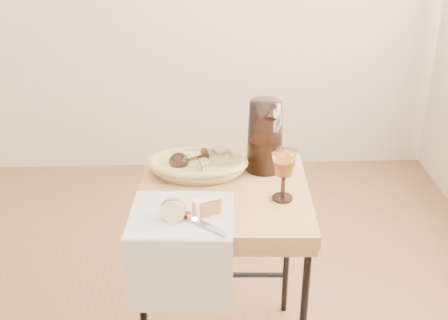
{
  "coord_description": "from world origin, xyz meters",
  "views": [
    {
      "loc": [
        0.42,
        -1.53,
        1.66
      ],
      "look_at": [
        0.49,
        0.14,
        0.84
      ],
      "focal_mm": 47.06,
      "sensor_mm": 36.0,
      "label": 1
    }
  ],
  "objects_px": {
    "table_knife": "(194,218)",
    "wine_goblet": "(284,176)",
    "bread_basket": "(198,167)",
    "goblet_lying_a": "(190,159)",
    "goblet_lying_b": "(211,161)",
    "apple_half": "(174,208)",
    "pitcher": "(265,136)",
    "side_table": "(224,278)",
    "tea_towel": "(182,215)"
  },
  "relations": [
    {
      "from": "goblet_lying_b",
      "to": "pitcher",
      "type": "bearing_deg",
      "value": -22.36
    },
    {
      "from": "bread_basket",
      "to": "apple_half",
      "type": "relative_size",
      "value": 3.95
    },
    {
      "from": "bread_basket",
      "to": "apple_half",
      "type": "bearing_deg",
      "value": -99.83
    },
    {
      "from": "tea_towel",
      "to": "wine_goblet",
      "type": "bearing_deg",
      "value": 18.68
    },
    {
      "from": "bread_basket",
      "to": "pitcher",
      "type": "height_order",
      "value": "pitcher"
    },
    {
      "from": "tea_towel",
      "to": "bread_basket",
      "type": "distance_m",
      "value": 0.28
    },
    {
      "from": "apple_half",
      "to": "table_knife",
      "type": "relative_size",
      "value": 0.33
    },
    {
      "from": "table_knife",
      "to": "goblet_lying_a",
      "type": "bearing_deg",
      "value": 135.08
    },
    {
      "from": "bread_basket",
      "to": "side_table",
      "type": "bearing_deg",
      "value": -51.87
    },
    {
      "from": "wine_goblet",
      "to": "goblet_lying_a",
      "type": "bearing_deg",
      "value": 145.6
    },
    {
      "from": "goblet_lying_a",
      "to": "wine_goblet",
      "type": "distance_m",
      "value": 0.36
    },
    {
      "from": "apple_half",
      "to": "wine_goblet",
      "type": "bearing_deg",
      "value": 23.91
    },
    {
      "from": "side_table",
      "to": "goblet_lying_b",
      "type": "xyz_separation_m",
      "value": [
        -0.04,
        0.1,
        0.41
      ]
    },
    {
      "from": "bread_basket",
      "to": "wine_goblet",
      "type": "relative_size",
      "value": 1.81
    },
    {
      "from": "side_table",
      "to": "wine_goblet",
      "type": "relative_size",
      "value": 4.25
    },
    {
      "from": "side_table",
      "to": "table_knife",
      "type": "bearing_deg",
      "value": -115.83
    },
    {
      "from": "goblet_lying_a",
      "to": "goblet_lying_b",
      "type": "xyz_separation_m",
      "value": [
        0.07,
        -0.03,
        0.01
      ]
    },
    {
      "from": "goblet_lying_b",
      "to": "tea_towel",
      "type": "bearing_deg",
      "value": -146.43
    },
    {
      "from": "apple_half",
      "to": "tea_towel",
      "type": "bearing_deg",
      "value": 55.29
    },
    {
      "from": "pitcher",
      "to": "tea_towel",
      "type": "bearing_deg",
      "value": -115.07
    },
    {
      "from": "bread_basket",
      "to": "wine_goblet",
      "type": "bearing_deg",
      "value": -31.44
    },
    {
      "from": "goblet_lying_b",
      "to": "pitcher",
      "type": "distance_m",
      "value": 0.21
    },
    {
      "from": "tea_towel",
      "to": "wine_goblet",
      "type": "relative_size",
      "value": 1.87
    },
    {
      "from": "tea_towel",
      "to": "table_knife",
      "type": "relative_size",
      "value": 1.34
    },
    {
      "from": "table_knife",
      "to": "goblet_lying_b",
      "type": "bearing_deg",
      "value": 121.92
    },
    {
      "from": "pitcher",
      "to": "apple_half",
      "type": "bearing_deg",
      "value": -114.88
    },
    {
      "from": "table_knife",
      "to": "bread_basket",
      "type": "bearing_deg",
      "value": 130.39
    },
    {
      "from": "bread_basket",
      "to": "apple_half",
      "type": "distance_m",
      "value": 0.31
    },
    {
      "from": "side_table",
      "to": "pitcher",
      "type": "relative_size",
      "value": 2.45
    },
    {
      "from": "goblet_lying_b",
      "to": "wine_goblet",
      "type": "xyz_separation_m",
      "value": [
        0.23,
        -0.17,
        0.03
      ]
    },
    {
      "from": "tea_towel",
      "to": "table_knife",
      "type": "distance_m",
      "value": 0.06
    },
    {
      "from": "side_table",
      "to": "wine_goblet",
      "type": "bearing_deg",
      "value": -19.9
    },
    {
      "from": "pitcher",
      "to": "table_knife",
      "type": "distance_m",
      "value": 0.44
    },
    {
      "from": "goblet_lying_b",
      "to": "apple_half",
      "type": "relative_size",
      "value": 1.79
    },
    {
      "from": "pitcher",
      "to": "apple_half",
      "type": "xyz_separation_m",
      "value": [
        -0.31,
        -0.33,
        -0.08
      ]
    },
    {
      "from": "bread_basket",
      "to": "wine_goblet",
      "type": "height_order",
      "value": "wine_goblet"
    },
    {
      "from": "goblet_lying_b",
      "to": "table_knife",
      "type": "xyz_separation_m",
      "value": [
        -0.06,
        -0.3,
        -0.04
      ]
    },
    {
      "from": "side_table",
      "to": "goblet_lying_b",
      "type": "relative_size",
      "value": 5.17
    },
    {
      "from": "bread_basket",
      "to": "goblet_lying_b",
      "type": "xyz_separation_m",
      "value": [
        0.04,
        -0.02,
        0.03
      ]
    },
    {
      "from": "wine_goblet",
      "to": "bread_basket",
      "type": "bearing_deg",
      "value": 144.89
    },
    {
      "from": "goblet_lying_a",
      "to": "pitcher",
      "type": "relative_size",
      "value": 0.4
    },
    {
      "from": "goblet_lying_b",
      "to": "apple_half",
      "type": "xyz_separation_m",
      "value": [
        -0.12,
        -0.29,
        -0.01
      ]
    },
    {
      "from": "tea_towel",
      "to": "apple_half",
      "type": "relative_size",
      "value": 4.09
    },
    {
      "from": "goblet_lying_b",
      "to": "apple_half",
      "type": "bearing_deg",
      "value": -148.57
    },
    {
      "from": "tea_towel",
      "to": "pitcher",
      "type": "distance_m",
      "value": 0.43
    },
    {
      "from": "tea_towel",
      "to": "goblet_lying_a",
      "type": "bearing_deg",
      "value": 88.57
    },
    {
      "from": "bread_basket",
      "to": "goblet_lying_b",
      "type": "bearing_deg",
      "value": -18.14
    },
    {
      "from": "table_knife",
      "to": "wine_goblet",
      "type": "bearing_deg",
      "value": 67.39
    },
    {
      "from": "side_table",
      "to": "pitcher",
      "type": "distance_m",
      "value": 0.53
    },
    {
      "from": "goblet_lying_a",
      "to": "wine_goblet",
      "type": "relative_size",
      "value": 0.69
    }
  ]
}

